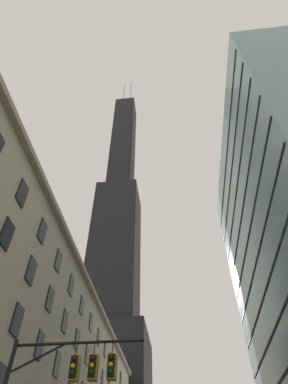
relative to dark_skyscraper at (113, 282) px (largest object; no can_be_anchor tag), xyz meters
name	(u,v)px	position (x,y,z in m)	size (l,w,h in m)	color
dark_skyscraper	(113,282)	(0.00, 0.00, 0.00)	(22.95, 22.95, 196.86)	black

